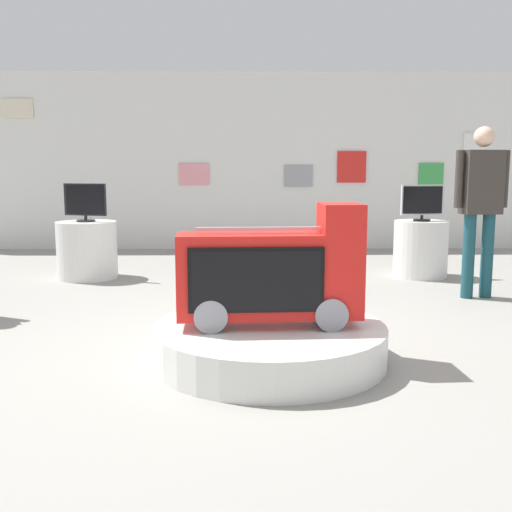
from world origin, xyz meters
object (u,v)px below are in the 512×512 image
Objects in this scene: novelty_firetruck_tv at (273,276)px; shopper_browsing_rear at (481,199)px; display_pedestal_left_rear at (87,250)px; display_pedestal_center_rear at (420,249)px; tv_on_left_rear at (85,202)px; tv_on_center_rear at (422,202)px; main_display_pedestal at (269,343)px.

shopper_browsing_rear is (2.16, 1.99, 0.42)m from novelty_firetruck_tv.
display_pedestal_left_rear is at bearing 164.62° from shopper_browsing_rear.
shopper_browsing_rear is (0.22, -1.22, 0.66)m from display_pedestal_center_rear.
shopper_browsing_rear reaches higher than tv_on_left_rear.
display_pedestal_center_rear is at bearing 0.68° from tv_on_left_rear.
display_pedestal_left_rear and display_pedestal_center_rear have the same top height.
novelty_firetruck_tv is at bearing -121.11° from display_pedestal_center_rear.
shopper_browsing_rear is (0.22, -1.21, 0.09)m from tv_on_center_rear.
tv_on_left_rear is at bearing 164.66° from shopper_browsing_rear.
shopper_browsing_rear is at bearing -15.34° from tv_on_left_rear.
tv_on_center_rear is (1.96, 3.20, 0.79)m from main_display_pedestal.
display_pedestal_left_rear is (-2.10, 3.16, -0.24)m from novelty_firetruck_tv.
tv_on_left_rear is at bearing -72.11° from display_pedestal_left_rear.
novelty_firetruck_tv is at bearing -56.40° from tv_on_left_rear.
main_display_pedestal is at bearing -121.51° from tv_on_center_rear.
shopper_browsing_rear is (4.26, -1.17, 0.08)m from tv_on_left_rear.
shopper_browsing_rear reaches higher than display_pedestal_center_rear.
main_display_pedestal is at bearing -137.71° from shopper_browsing_rear.
shopper_browsing_rear is at bearing -79.57° from tv_on_center_rear.
novelty_firetruck_tv is 3.81m from display_pedestal_left_rear.
tv_on_center_rear reaches higher than novelty_firetruck_tv.
novelty_firetruck_tv is 1.74× the size of display_pedestal_left_rear.
main_display_pedestal is at bearing 167.16° from novelty_firetruck_tv.
tv_on_left_rear is at bearing -179.32° from display_pedestal_center_rear.
novelty_firetruck_tv is 3.75m from display_pedestal_center_rear.
novelty_firetruck_tv is (0.03, -0.01, 0.46)m from main_display_pedestal.
shopper_browsing_rear reaches higher than novelty_firetruck_tv.
shopper_browsing_rear reaches higher than main_display_pedestal.
main_display_pedestal is 1.28× the size of novelty_firetruck_tv.
novelty_firetruck_tv reaches higher than display_pedestal_center_rear.
novelty_firetruck_tv is 2.97m from shopper_browsing_rear.
tv_on_center_rear is at bearing 0.62° from tv_on_left_rear.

